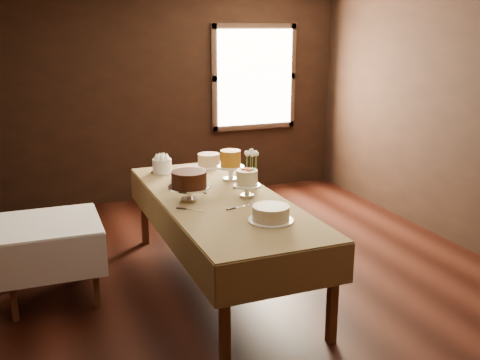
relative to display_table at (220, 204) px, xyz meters
name	(u,v)px	position (x,y,z in m)	size (l,w,h in m)	color
floor	(248,286)	(0.21, -0.15, -0.76)	(5.00, 6.00, 0.01)	black
wall_back	(163,95)	(0.21, 2.85, 0.64)	(5.00, 0.02, 2.80)	black
wall_right	(480,117)	(2.71, -0.15, 0.64)	(0.02, 6.00, 2.80)	black
window	(255,77)	(1.51, 2.79, 0.84)	(1.10, 0.05, 1.30)	#FFEABF
display_table	(220,204)	(0.00, 0.00, 0.00)	(1.06, 2.66, 0.82)	#4B2C19
side_table	(50,231)	(-1.43, 0.29, -0.15)	(0.83, 0.83, 0.69)	#4B2C19
cake_meringue	(162,166)	(-0.27, 1.03, 0.13)	(0.24, 0.24, 0.15)	silver
cake_speckled	(209,161)	(0.27, 1.12, 0.13)	(0.30, 0.30, 0.14)	white
cake_lattice	(188,175)	(-0.10, 0.65, 0.12)	(0.31, 0.31, 0.12)	white
cake_caramel	(231,167)	(0.30, 0.53, 0.19)	(0.27, 0.27, 0.31)	white
cake_chocolate	(189,186)	(-0.27, 0.04, 0.18)	(0.42, 0.42, 0.27)	silver
cake_flowers	(247,185)	(0.23, -0.05, 0.17)	(0.26, 0.26, 0.25)	white
cake_cream	(271,214)	(0.16, -0.72, 0.12)	(0.35, 0.35, 0.12)	white
cake_server_a	(242,206)	(0.09, -0.30, 0.06)	(0.24, 0.03, 0.01)	silver
cake_server_b	(273,207)	(0.31, -0.43, 0.06)	(0.24, 0.03, 0.01)	silver
cake_server_c	(200,189)	(-0.08, 0.32, 0.06)	(0.24, 0.03, 0.01)	silver
cake_server_d	(243,184)	(0.34, 0.31, 0.06)	(0.24, 0.03, 0.01)	silver
cake_server_e	(195,210)	(-0.31, -0.26, 0.06)	(0.24, 0.03, 0.01)	silver
flower_vase	(251,179)	(0.39, 0.23, 0.13)	(0.13, 0.13, 0.14)	#2D2823
flower_bouquet	(251,160)	(0.39, 0.23, 0.32)	(0.14, 0.14, 0.20)	white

